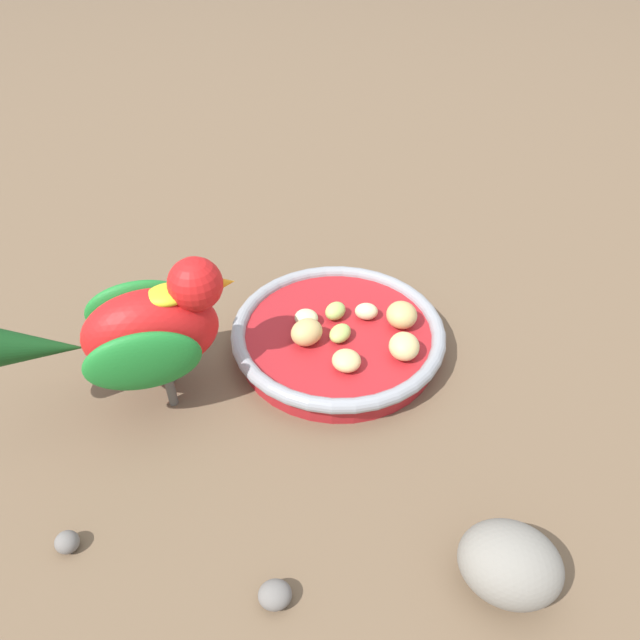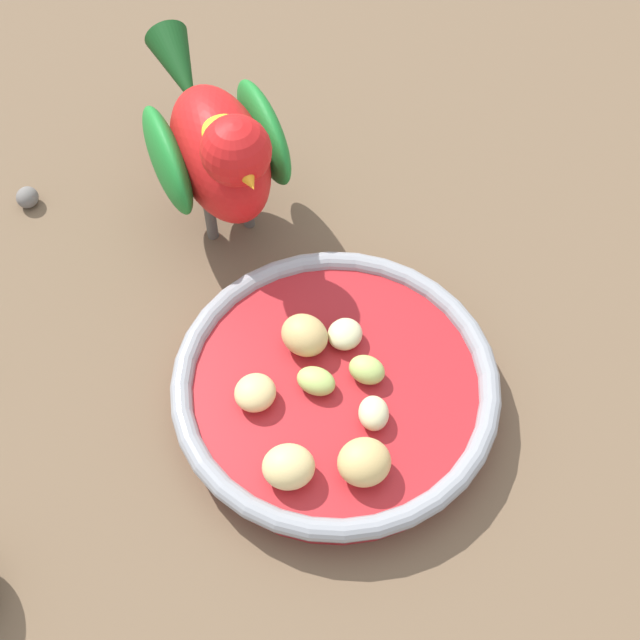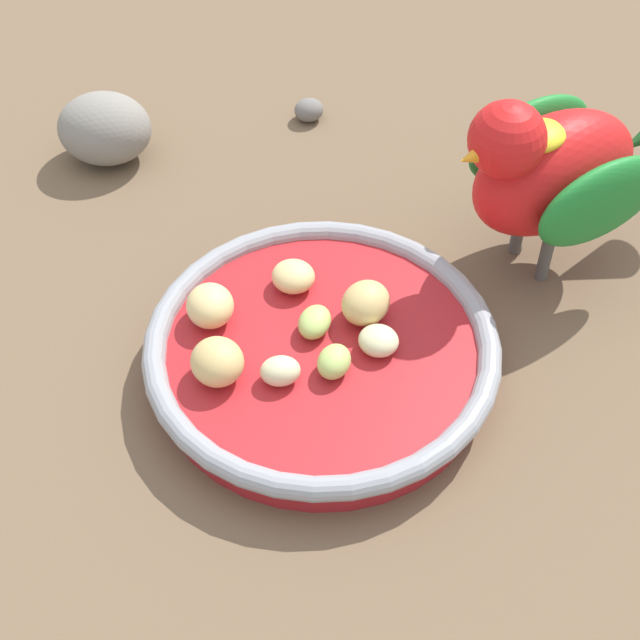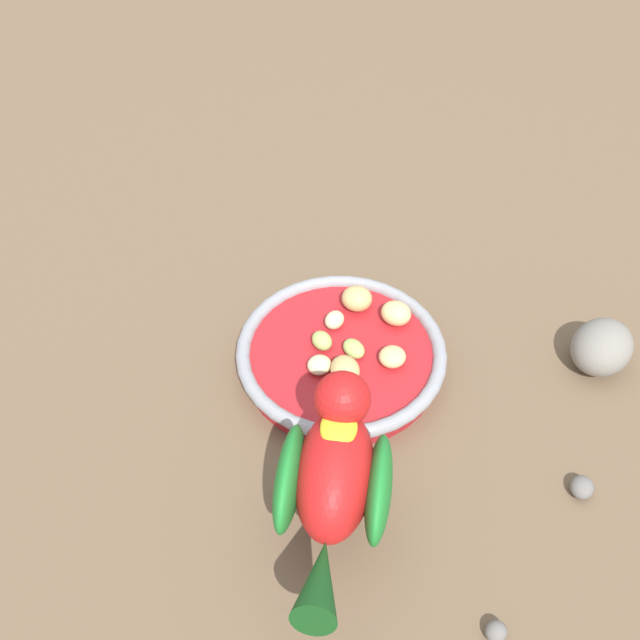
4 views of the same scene
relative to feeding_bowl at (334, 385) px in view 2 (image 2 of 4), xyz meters
The scene contains 12 objects.
ground_plane 0.02m from the feeding_bowl, 100.53° to the left, with size 4.00×4.00×0.00m, color brown.
feeding_bowl is the anchor object (origin of this frame).
apple_piece_0 0.03m from the feeding_bowl, 105.23° to the right, with size 0.03×0.02×0.02m, color #B2CC66.
apple_piece_1 0.04m from the feeding_bowl, 26.43° to the right, with size 0.03×0.02×0.02m, color beige.
apple_piece_2 0.04m from the feeding_bowl, 24.34° to the left, with size 0.03×0.03×0.03m, color tan.
apple_piece_3 0.07m from the feeding_bowl, behind, with size 0.03×0.03×0.03m, color tan.
apple_piece_4 0.08m from the feeding_bowl, 143.64° to the left, with size 0.03×0.03×0.02m, color #E5C67F.
apple_piece_5 0.06m from the feeding_bowl, 90.39° to the left, with size 0.03×0.03×0.02m, color #E5C67F.
apple_piece_6 0.02m from the feeding_bowl, 116.80° to the left, with size 0.03×0.02×0.02m, color #B2CC66.
apple_piece_7 0.04m from the feeding_bowl, 153.92° to the right, with size 0.02×0.02×0.02m, color beige.
parrot 0.19m from the feeding_bowl, 14.01° to the left, with size 0.21×0.11×0.15m.
pebble_0 0.30m from the feeding_bowl, 40.30° to the left, with size 0.02×0.02×0.02m, color slate.
Camera 2 is at (-0.29, 0.07, 0.53)m, focal length 49.26 mm.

